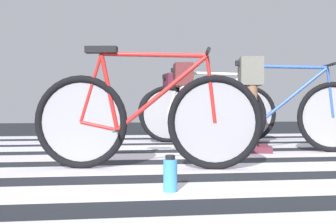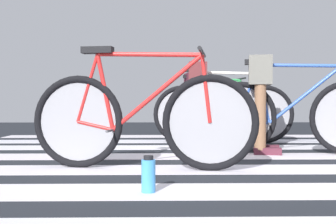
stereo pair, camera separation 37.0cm
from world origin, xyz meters
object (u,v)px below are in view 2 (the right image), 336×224
object	(u,v)px
bicycle_1_of_4	(142,119)
bicycle_3_of_4	(223,112)
bicycle_2_of_4	(293,115)
cyclist_2_of_4	(260,91)
bicycle_4_of_4	(212,110)
cyclist_3_of_4	(198,91)
cyclist_4_of_4	(193,95)
water_bottle	(148,175)

from	to	relation	value
bicycle_1_of_4	bicycle_3_of_4	bearing A→B (deg)	75.07
bicycle_2_of_4	bicycle_3_of_4	distance (m)	1.20
cyclist_2_of_4	bicycle_4_of_4	distance (m)	2.49
cyclist_3_of_4	bicycle_4_of_4	bearing A→B (deg)	79.35
bicycle_1_of_4	cyclist_4_of_4	size ratio (longest dim) A/B	1.79
bicycle_1_of_4	bicycle_4_of_4	world-z (taller)	same
bicycle_3_of_4	bicycle_4_of_4	world-z (taller)	same
cyclist_3_of_4	bicycle_4_of_4	world-z (taller)	cyclist_3_of_4
cyclist_2_of_4	bicycle_4_of_4	xyz separation A→B (m)	(-0.17, 2.47, -0.24)
cyclist_2_of_4	water_bottle	size ratio (longest dim) A/B	4.55
bicycle_2_of_4	cyclist_4_of_4	xyz separation A→B (m)	(-0.78, 2.50, 0.24)
bicycle_4_of_4	cyclist_3_of_4	bearing A→B (deg)	-110.10
bicycle_3_of_4	water_bottle	bearing A→B (deg)	-103.12
bicycle_1_of_4	bicycle_2_of_4	size ratio (longest dim) A/B	1.00
cyclist_2_of_4	cyclist_4_of_4	world-z (taller)	same
bicycle_3_of_4	cyclist_3_of_4	world-z (taller)	cyclist_3_of_4
bicycle_3_of_4	cyclist_3_of_4	bearing A→B (deg)	-180.00
cyclist_4_of_4	bicycle_4_of_4	bearing A→B (deg)	0.00
bicycle_3_of_4	bicycle_4_of_4	xyz separation A→B (m)	(0.05, 1.45, 0.00)
bicycle_3_of_4	water_bottle	xyz separation A→B (m)	(-0.84, -2.83, -0.29)
bicycle_1_of_4	bicycle_4_of_4	distance (m)	3.59
cyclist_3_of_4	bicycle_2_of_4	bearing A→B (deg)	-49.33
bicycle_2_of_4	cyclist_2_of_4	world-z (taller)	cyclist_2_of_4
cyclist_2_of_4	bicycle_4_of_4	world-z (taller)	cyclist_2_of_4
bicycle_1_of_4	water_bottle	world-z (taller)	bicycle_1_of_4
bicycle_1_of_4	bicycle_4_of_4	xyz separation A→B (m)	(0.96, 3.46, 0.00)
water_bottle	bicycle_4_of_4	bearing A→B (deg)	78.23
bicycle_1_of_4	cyclist_3_of_4	world-z (taller)	cyclist_3_of_4
cyclist_3_of_4	cyclist_4_of_4	size ratio (longest dim) A/B	1.03
cyclist_2_of_4	bicycle_3_of_4	xyz separation A→B (m)	(-0.22, 1.02, -0.24)
cyclist_2_of_4	bicycle_2_of_4	bearing A→B (deg)	0.00
bicycle_2_of_4	cyclist_3_of_4	xyz separation A→B (m)	(-0.83, 1.10, 0.26)
cyclist_2_of_4	water_bottle	distance (m)	2.16
bicycle_1_of_4	cyclist_4_of_4	distance (m)	3.49
water_bottle	cyclist_2_of_4	bearing A→B (deg)	59.60
cyclist_4_of_4	water_bottle	bearing A→B (deg)	-103.80
bicycle_3_of_4	cyclist_4_of_4	distance (m)	1.46
cyclist_3_of_4	bicycle_4_of_4	xyz separation A→B (m)	(0.36, 1.43, -0.26)
bicycle_1_of_4	bicycle_4_of_4	bearing A→B (deg)	83.99
cyclist_2_of_4	cyclist_4_of_4	xyz separation A→B (m)	(-0.48, 2.44, -0.00)
cyclist_3_of_4	bicycle_4_of_4	size ratio (longest dim) A/B	0.57
cyclist_2_of_4	cyclist_4_of_4	size ratio (longest dim) A/B	1.00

